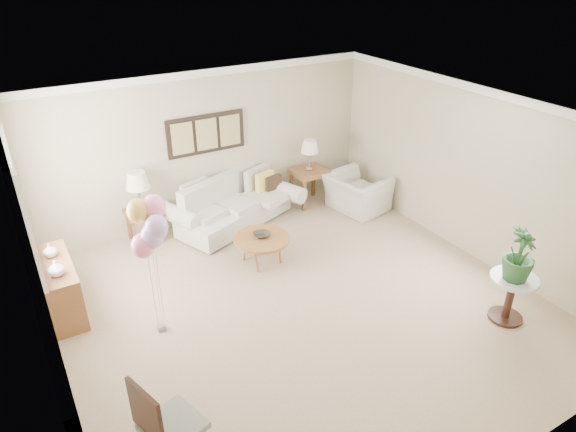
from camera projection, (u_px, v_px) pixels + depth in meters
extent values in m
plane|color=tan|center=(299.00, 306.00, 6.93)|extent=(6.00, 6.00, 0.00)
cube|color=#C0B79E|center=(207.00, 148.00, 8.60)|extent=(6.00, 0.04, 2.60)
cube|color=#C0B79E|center=(500.00, 378.00, 4.03)|extent=(6.00, 0.04, 2.60)
cube|color=#C0B79E|center=(37.00, 296.00, 4.97)|extent=(0.04, 6.00, 2.60)
cube|color=#C0B79E|center=(471.00, 173.00, 7.66)|extent=(0.04, 6.00, 2.60)
cube|color=white|center=(302.00, 120.00, 5.71)|extent=(6.00, 6.00, 0.02)
cube|color=white|center=(201.00, 73.00, 8.00)|extent=(6.00, 0.06, 0.12)
cube|color=white|center=(8.00, 178.00, 4.41)|extent=(0.06, 6.00, 0.12)
cube|color=white|center=(484.00, 90.00, 7.07)|extent=(0.06, 6.00, 0.12)
cube|color=white|center=(15.00, 204.00, 5.96)|extent=(0.04, 1.40, 1.20)
cube|color=white|center=(28.00, 234.00, 5.33)|extent=(0.10, 0.22, 1.40)
cube|color=white|center=(12.00, 178.00, 6.63)|extent=(0.10, 0.22, 1.40)
cube|color=black|center=(206.00, 134.00, 8.46)|extent=(1.35, 0.04, 0.65)
cube|color=#8C8C59|center=(182.00, 139.00, 8.26)|extent=(0.36, 0.02, 0.52)
cube|color=#8C8C59|center=(207.00, 134.00, 8.44)|extent=(0.36, 0.02, 0.52)
cube|color=#8C8C59|center=(230.00, 130.00, 8.63)|extent=(0.36, 0.02, 0.52)
cube|color=beige|center=(235.00, 214.00, 8.85)|extent=(2.21, 1.52, 0.34)
cube|color=beige|center=(226.00, 188.00, 8.91)|extent=(1.98, 0.93, 0.51)
cylinder|color=beige|center=(180.00, 216.00, 8.32)|extent=(0.58, 0.89, 0.30)
cylinder|color=beige|center=(284.00, 190.00, 9.19)|extent=(0.58, 0.89, 0.30)
cube|color=beige|center=(203.00, 212.00, 8.46)|extent=(0.76, 0.83, 0.11)
cube|color=beige|center=(235.00, 204.00, 8.72)|extent=(0.76, 0.83, 0.11)
cube|color=beige|center=(266.00, 196.00, 8.99)|extent=(0.76, 0.83, 0.11)
cube|color=#70A4BE|center=(191.00, 199.00, 8.42)|extent=(0.35, 0.11, 0.35)
cube|color=#F1DD55|center=(265.00, 182.00, 9.04)|extent=(0.35, 0.11, 0.35)
cube|color=#322317|center=(273.00, 184.00, 9.08)|extent=(0.32, 0.09, 0.32)
cube|color=beige|center=(235.00, 223.00, 8.94)|extent=(1.86, 0.74, 0.04)
cube|color=brown|center=(142.00, 213.00, 8.22)|extent=(0.50, 0.46, 0.07)
cube|color=brown|center=(135.00, 236.00, 8.11)|extent=(0.05, 0.05, 0.48)
cube|color=brown|center=(160.00, 229.00, 8.29)|extent=(0.05, 0.05, 0.48)
cube|color=brown|center=(129.00, 226.00, 8.39)|extent=(0.05, 0.05, 0.48)
cube|color=brown|center=(153.00, 220.00, 8.57)|extent=(0.05, 0.05, 0.48)
cube|color=brown|center=(309.00, 172.00, 9.41)|extent=(0.61, 0.56, 0.09)
cube|color=brown|center=(304.00, 196.00, 9.29)|extent=(0.06, 0.06, 0.58)
cube|color=brown|center=(327.00, 190.00, 9.51)|extent=(0.06, 0.06, 0.58)
cube|color=brown|center=(291.00, 187.00, 9.63)|extent=(0.06, 0.06, 0.58)
cube|color=brown|center=(313.00, 181.00, 9.85)|extent=(0.06, 0.06, 0.58)
cylinder|color=gray|center=(141.00, 209.00, 8.18)|extent=(0.16, 0.16, 0.07)
cylinder|color=gray|center=(140.00, 198.00, 8.09)|extent=(0.04, 0.04, 0.33)
cone|color=silver|center=(137.00, 180.00, 7.95)|extent=(0.38, 0.38, 0.27)
cylinder|color=gray|center=(309.00, 168.00, 9.38)|extent=(0.13, 0.13, 0.06)
cylinder|color=gray|center=(310.00, 159.00, 9.30)|extent=(0.04, 0.04, 0.28)
cone|color=silver|center=(310.00, 146.00, 9.18)|extent=(0.32, 0.32, 0.23)
cylinder|color=olive|center=(262.00, 239.00, 7.70)|extent=(0.85, 0.85, 0.05)
cylinder|color=olive|center=(267.00, 242.00, 8.04)|extent=(0.03, 0.03, 0.38)
cylinder|color=olive|center=(244.00, 249.00, 7.86)|extent=(0.03, 0.03, 0.38)
cylinder|color=olive|center=(256.00, 261.00, 7.56)|extent=(0.03, 0.03, 0.38)
cylinder|color=olive|center=(280.00, 253.00, 7.74)|extent=(0.03, 0.03, 0.38)
imported|color=#2B2721|center=(262.00, 235.00, 7.70)|extent=(0.29, 0.29, 0.06)
imported|color=beige|center=(357.00, 193.00, 9.30)|extent=(1.05, 1.15, 0.66)
cylinder|color=silver|center=(514.00, 279.00, 6.41)|extent=(0.59, 0.59, 0.04)
cylinder|color=#311A12|center=(509.00, 299.00, 6.55)|extent=(0.10, 0.10, 0.59)
cylinder|color=#311A12|center=(505.00, 318.00, 6.69)|extent=(0.43, 0.43, 0.01)
imported|color=#27512B|center=(520.00, 255.00, 6.21)|extent=(0.48, 0.48, 0.70)
cube|color=gray|center=(173.00, 426.00, 4.66)|extent=(0.61, 0.61, 0.07)
cylinder|color=#311A12|center=(188.00, 420.00, 5.01)|extent=(0.04, 0.04, 0.41)
cube|color=#311A12|center=(146.00, 413.00, 4.43)|extent=(0.18, 0.46, 0.54)
cube|color=brown|center=(58.00, 288.00, 6.66)|extent=(0.45, 1.20, 0.74)
cube|color=#311A12|center=(63.00, 300.00, 6.43)|extent=(0.46, 0.02, 0.70)
cube|color=#311A12|center=(55.00, 276.00, 6.89)|extent=(0.46, 0.02, 0.70)
imported|color=white|center=(56.00, 268.00, 6.22)|extent=(0.25, 0.25, 0.21)
imported|color=#B3BAA5|center=(50.00, 250.00, 6.60)|extent=(0.23, 0.23, 0.18)
cube|color=gray|center=(161.00, 327.00, 6.47)|extent=(0.09, 0.09, 0.08)
ellipsoid|color=pink|center=(143.00, 246.00, 5.83)|extent=(0.26, 0.26, 0.30)
cylinder|color=silver|center=(153.00, 293.00, 6.18)|extent=(0.01, 0.01, 1.06)
ellipsoid|color=#B999DF|center=(156.00, 227.00, 5.77)|extent=(0.26, 0.26, 0.30)
cylinder|color=silver|center=(159.00, 284.00, 6.15)|extent=(0.01, 0.01, 1.27)
ellipsoid|color=gold|center=(138.00, 211.00, 5.81)|extent=(0.26, 0.26, 0.30)
cylinder|color=silver|center=(151.00, 276.00, 6.17)|extent=(0.01, 0.01, 1.42)
ellipsoid|color=pink|center=(154.00, 207.00, 5.85)|extent=(0.26, 0.26, 0.30)
cylinder|color=silver|center=(158.00, 274.00, 6.19)|extent=(0.01, 0.01, 1.44)
ellipsoid|color=#B999DF|center=(152.00, 236.00, 5.80)|extent=(0.26, 0.26, 0.30)
cylinder|color=silver|center=(158.00, 288.00, 6.16)|extent=(0.01, 0.01, 1.17)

